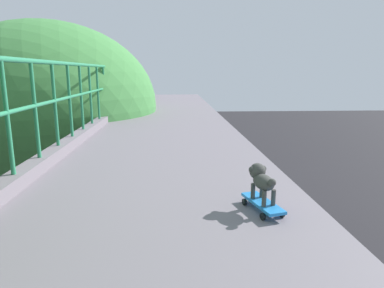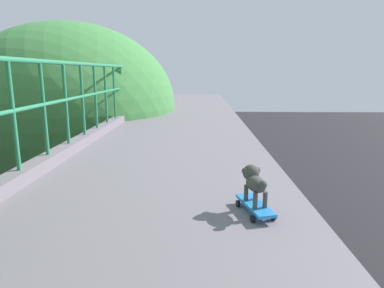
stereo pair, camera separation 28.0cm
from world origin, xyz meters
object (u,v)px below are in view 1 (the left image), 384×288
at_px(car_yellow_cab_fifth, 14,267).
at_px(small_dog, 261,179).
at_px(city_bus, 67,132).
at_px(toy_skateboard, 263,204).

xyz_separation_m(car_yellow_cab_fifth, small_dog, (6.25, -8.22, 5.75)).
xyz_separation_m(city_bus, toy_skateboard, (10.21, -27.61, 4.27)).
distance_m(car_yellow_cab_fifth, small_dog, 11.82).
distance_m(car_yellow_cab_fifth, toy_skateboard, 11.76).
bearing_deg(car_yellow_cab_fifth, small_dog, -52.76).
xyz_separation_m(car_yellow_cab_fifth, city_bus, (-3.95, 19.35, 1.28)).
relative_size(car_yellow_cab_fifth, city_bus, 0.43).
bearing_deg(small_dog, city_bus, 110.30).
bearing_deg(city_bus, car_yellow_cab_fifth, -78.47).
distance_m(city_bus, toy_skateboard, 29.74).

